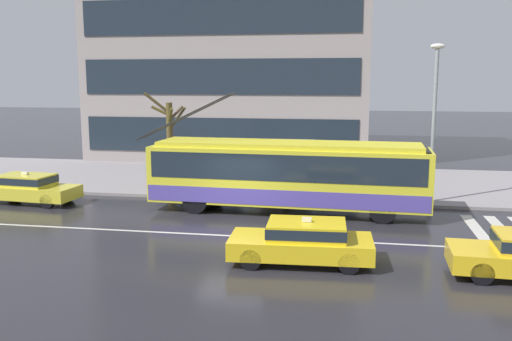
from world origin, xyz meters
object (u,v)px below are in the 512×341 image
object	(u,v)px
taxi_oncoming_near	(303,240)
bus_shelter	(274,154)
pedestrian_at_shelter	(302,157)
pedestrian_approaching_curb	(388,158)
pedestrian_waiting_by_pole	(286,160)
street_tree_bare	(170,136)
trolleybus	(288,174)
pedestrian_walking_past	(202,154)
taxi_queued_behind_bus	(28,187)
street_lamp	(434,110)

from	to	relation	value
taxi_oncoming_near	bus_shelter	distance (m)	9.95
taxi_oncoming_near	pedestrian_at_shelter	distance (m)	10.34
pedestrian_approaching_curb	pedestrian_waiting_by_pole	xyz separation A→B (m)	(-4.67, -1.70, 0.01)
pedestrian_waiting_by_pole	street_tree_bare	world-z (taller)	street_tree_bare
bus_shelter	trolleybus	bearing A→B (deg)	-72.04
pedestrian_walking_past	pedestrian_waiting_by_pole	bearing A→B (deg)	-21.56
taxi_queued_behind_bus	pedestrian_approaching_curb	xyz separation A→B (m)	(15.86, 4.61, 1.08)
taxi_queued_behind_bus	pedestrian_walking_past	bearing A→B (deg)	34.71
taxi_queued_behind_bus	taxi_oncoming_near	bearing A→B (deg)	-25.19
pedestrian_walking_past	street_lamp	world-z (taller)	street_lamp
pedestrian_approaching_curb	pedestrian_waiting_by_pole	size ratio (longest dim) A/B	0.99
taxi_oncoming_near	trolleybus	bearing A→B (deg)	100.80
pedestrian_waiting_by_pole	pedestrian_approaching_curb	bearing A→B (deg)	20.03
pedestrian_approaching_curb	trolleybus	bearing A→B (deg)	-135.22
trolleybus	bus_shelter	size ratio (longest dim) A/B	3.28
pedestrian_walking_past	taxi_oncoming_near	bearing A→B (deg)	-60.40
pedestrian_approaching_curb	taxi_oncoming_near	bearing A→B (deg)	-106.06
street_lamp	street_tree_bare	bearing A→B (deg)	171.06
taxi_queued_behind_bus	street_lamp	bearing A→B (deg)	8.89
pedestrian_approaching_curb	pedestrian_waiting_by_pole	distance (m)	4.97
taxi_oncoming_near	street_tree_bare	distance (m)	13.41
pedestrian_waiting_by_pole	taxi_queued_behind_bus	bearing A→B (deg)	-165.46
pedestrian_approaching_curb	street_lamp	xyz separation A→B (m)	(1.73, -1.85, 2.37)
taxi_queued_behind_bus	pedestrian_approaching_curb	size ratio (longest dim) A/B	2.24
taxi_oncoming_near	pedestrian_at_shelter	world-z (taller)	pedestrian_at_shelter
trolleybus	taxi_oncoming_near	size ratio (longest dim) A/B	2.82
taxi_oncoming_near	pedestrian_walking_past	size ratio (longest dim) A/B	2.18
taxi_queued_behind_bus	pedestrian_at_shelter	world-z (taller)	pedestrian_at_shelter
street_lamp	pedestrian_walking_past	bearing A→B (deg)	170.01
bus_shelter	pedestrian_waiting_by_pole	xyz separation A→B (m)	(0.65, -0.68, -0.20)
pedestrian_approaching_curb	street_lamp	distance (m)	3.47
bus_shelter	pedestrian_walking_past	xyz separation A→B (m)	(-3.80, 1.08, -0.25)
bus_shelter	street_tree_bare	world-z (taller)	street_tree_bare
pedestrian_waiting_by_pole	street_lamp	world-z (taller)	street_lamp
taxi_queued_behind_bus	pedestrian_walking_past	size ratio (longest dim) A/B	2.24
pedestrian_approaching_curb	street_tree_bare	bearing A→B (deg)	179.34
trolleybus	pedestrian_approaching_curb	distance (m)	6.03
bus_shelter	pedestrian_walking_past	distance (m)	3.96
pedestrian_waiting_by_pole	street_tree_bare	xyz separation A→B (m)	(-6.17, 1.83, 0.80)
pedestrian_at_shelter	street_tree_bare	world-z (taller)	street_tree_bare
pedestrian_waiting_by_pole	bus_shelter	bearing A→B (deg)	133.58
taxi_oncoming_near	pedestrian_approaching_curb	distance (m)	11.11
taxi_oncoming_near	pedestrian_at_shelter	xyz separation A→B (m)	(-0.99, 10.24, 1.07)
pedestrian_waiting_by_pole	street_lamp	size ratio (longest dim) A/B	0.30
taxi_oncoming_near	pedestrian_waiting_by_pole	size ratio (longest dim) A/B	2.16
pedestrian_at_shelter	pedestrian_walking_past	xyz separation A→B (m)	(-5.08, 0.44, -0.03)
bus_shelter	street_tree_bare	xyz separation A→B (m)	(-5.52, 1.14, 0.61)
trolleybus	pedestrian_waiting_by_pole	size ratio (longest dim) A/B	6.09
bus_shelter	street_lamp	size ratio (longest dim) A/B	0.55
pedestrian_approaching_curb	pedestrian_waiting_by_pole	bearing A→B (deg)	-159.97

